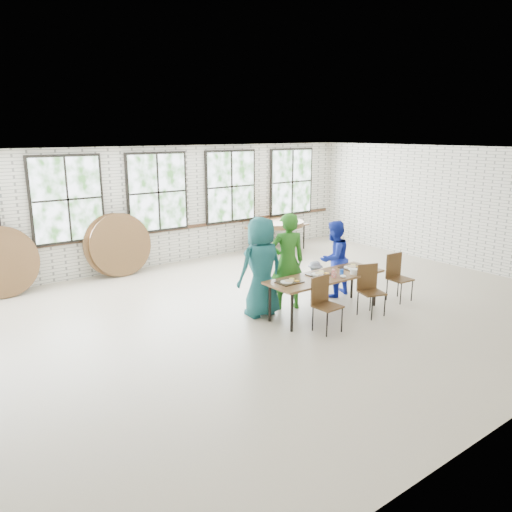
{
  "coord_description": "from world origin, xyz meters",
  "views": [
    {
      "loc": [
        -5.53,
        -6.89,
        3.34
      ],
      "look_at": [
        0.0,
        0.4,
        1.05
      ],
      "focal_mm": 35.0,
      "sensor_mm": 36.0,
      "label": 1
    }
  ],
  "objects_px": {
    "chair_near_right": "(369,285)",
    "storage_table": "(277,227)",
    "chair_near_left": "(324,299)",
    "dining_table": "(325,278)"
  },
  "relations": [
    {
      "from": "chair_near_left",
      "to": "storage_table",
      "type": "bearing_deg",
      "value": 56.2
    },
    {
      "from": "storage_table",
      "to": "dining_table",
      "type": "bearing_deg",
      "value": -120.95
    },
    {
      "from": "dining_table",
      "to": "storage_table",
      "type": "distance_m",
      "value": 5.12
    },
    {
      "from": "chair_near_right",
      "to": "storage_table",
      "type": "xyz_separation_m",
      "value": [
        1.89,
        4.98,
        0.13
      ]
    },
    {
      "from": "dining_table",
      "to": "chair_near_left",
      "type": "bearing_deg",
      "value": -135.9
    },
    {
      "from": "chair_near_left",
      "to": "chair_near_right",
      "type": "xyz_separation_m",
      "value": [
        1.23,
        0.04,
        0.0
      ]
    },
    {
      "from": "dining_table",
      "to": "chair_near_left",
      "type": "distance_m",
      "value": 0.83
    },
    {
      "from": "dining_table",
      "to": "chair_near_left",
      "type": "xyz_separation_m",
      "value": [
        -0.59,
        -0.57,
        -0.13
      ]
    },
    {
      "from": "dining_table",
      "to": "chair_near_left",
      "type": "relative_size",
      "value": 2.53
    },
    {
      "from": "dining_table",
      "to": "storage_table",
      "type": "xyz_separation_m",
      "value": [
        2.52,
        4.45,
        -0.0
      ]
    }
  ]
}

